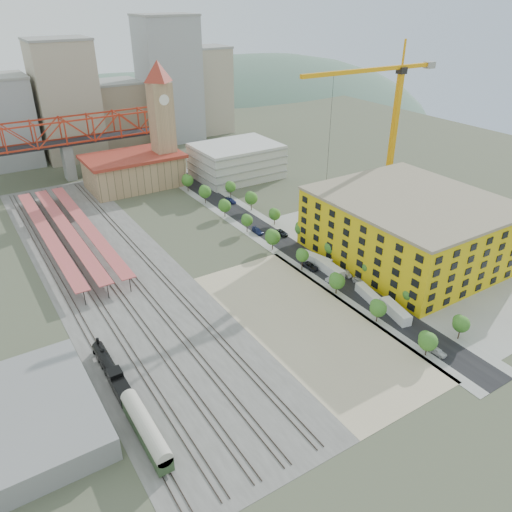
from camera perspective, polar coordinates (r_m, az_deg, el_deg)
ground at (r=145.70m, az=-0.43°, el=-1.05°), size 400.00×400.00×0.00m
ballast_strip at (r=147.50m, az=-16.09°, el=-1.86°), size 36.00×165.00×0.06m
dirt_lot at (r=122.05m, az=5.90°, el=-7.62°), size 28.00×67.00×0.06m
street_asphalt at (r=164.62m, az=1.52°, el=2.57°), size 12.00×170.00×0.06m
sidewalk_west at (r=161.91m, az=-0.10°, el=2.12°), size 3.00×170.00×0.04m
sidewalk_east at (r=167.47m, az=3.09°, el=3.00°), size 3.00×170.00×0.04m
construction_pad at (r=159.36m, az=17.39°, el=0.29°), size 50.00×90.00×0.06m
rail_tracks at (r=147.07m, az=-16.76°, el=-2.00°), size 26.56×160.00×0.18m
platform_canopies at (r=169.04m, az=-20.76°, el=2.85°), size 16.00×80.00×4.12m
station_hall at (r=210.00m, az=-13.77°, el=9.48°), size 38.00×24.00×13.10m
clock_tower at (r=206.83m, az=-10.79°, el=15.85°), size 12.00×12.00×52.00m
parking_garage at (r=215.49m, az=-2.24°, el=10.83°), size 34.00×26.00×14.00m
truss_bridge at (r=223.27m, az=-21.14°, el=12.79°), size 94.00×9.60×25.60m
construction_building at (r=153.25m, az=17.14°, el=3.11°), size 44.60×50.60×18.80m
warehouse at (r=103.79m, az=-24.10°, el=-16.28°), size 22.00×32.00×5.00m
street_trees at (r=157.30m, az=3.55°, el=1.23°), size 15.40×124.40×8.00m
skyline at (r=265.59m, az=-16.24°, el=16.62°), size 133.00×46.00×60.00m
distant_hills at (r=413.19m, az=-14.43°, el=5.86°), size 647.00×264.00×227.00m
locomotive at (r=109.42m, az=-16.27°, el=-12.40°), size 2.71×20.93×5.23m
coach at (r=94.55m, az=-12.44°, el=-18.85°), size 3.00×17.45×5.48m
tower_crane at (r=177.08m, az=14.90°, el=15.67°), size 53.92×3.46×57.55m
site_trailer_a at (r=127.75m, az=15.65°, el=-6.12°), size 4.64×10.28×2.72m
site_trailer_b at (r=133.11m, az=12.67°, el=-4.28°), size 4.01×9.19×2.44m
site_trailer_c at (r=142.46m, az=8.42°, el=-1.46°), size 3.00×10.43×2.84m
site_trailer_d at (r=146.63m, az=6.85°, el=-0.45°), size 5.18×10.35×2.74m
car_0 at (r=118.69m, az=20.01°, el=-10.21°), size 2.08×4.45×1.48m
car_1 at (r=138.05m, az=8.71°, el=-2.88°), size 2.05×4.17×1.31m
car_2 at (r=144.34m, az=6.23°, el=-1.19°), size 2.54×5.40×1.49m
car_3 at (r=164.65m, az=0.18°, el=2.86°), size 2.36×5.24×1.49m
car_4 at (r=139.06m, az=11.70°, el=-2.88°), size 1.85×4.41×1.49m
car_5 at (r=142.24m, az=10.29°, el=-2.01°), size 1.96×4.30×1.37m
car_6 at (r=163.68m, az=2.98°, el=2.65°), size 2.40×5.13×1.42m
car_7 at (r=189.58m, az=-2.88°, el=6.33°), size 2.51×5.23×1.47m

